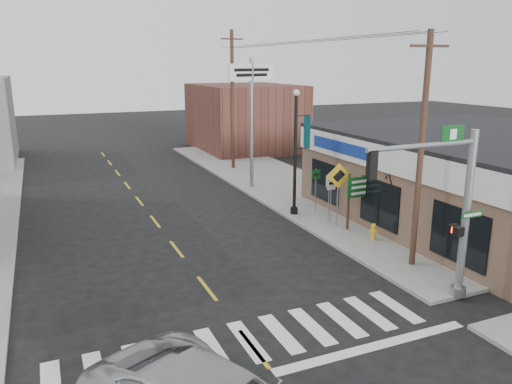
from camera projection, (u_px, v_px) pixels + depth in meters
name	position (u px, v px, depth m)	size (l,w,h in m)	color
ground	(254.00, 348.00, 13.25)	(140.00, 140.00, 0.00)	black
sidewalk_right	(309.00, 196.00, 28.25)	(6.00, 38.00, 0.13)	gray
center_line	(177.00, 249.00, 20.36)	(0.12, 56.00, 0.01)	gold
crosswalk	(248.00, 341.00, 13.61)	(11.00, 2.20, 0.01)	silver
thrift_store	(484.00, 180.00, 23.67)	(12.00, 14.00, 4.00)	brown
bldg_distant_right	(245.00, 117.00, 43.83)	(8.00, 10.00, 5.60)	brown
traffic_signal_pole	(452.00, 199.00, 15.01)	(4.33, 0.36, 5.48)	gray
guide_sign	(361.00, 192.00, 22.20)	(1.47, 0.13, 2.57)	#482E21
fire_hydrant	(373.00, 231.00, 20.98)	(0.23, 0.23, 0.72)	#F0AE19
ped_crossing_sign	(338.00, 184.00, 22.30)	(1.15, 0.08, 2.95)	gray
lamp_post	(297.00, 144.00, 23.89)	(0.78, 0.62, 6.05)	black
dance_center_sign	(251.00, 92.00, 28.86)	(3.55, 0.22, 7.55)	gray
bare_tree	(399.00, 159.00, 20.90)	(2.11, 2.11, 4.23)	black
shrub_front	(488.00, 255.00, 18.19)	(1.19, 1.19, 0.90)	#1A3918
shrub_back	(377.00, 218.00, 22.66)	(1.13, 1.13, 0.85)	black
utility_pole_near	(421.00, 150.00, 17.48)	(1.45, 0.22, 8.33)	#4B3423
utility_pole_far	(232.00, 99.00, 34.51)	(1.64, 0.25, 9.45)	#3C311B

